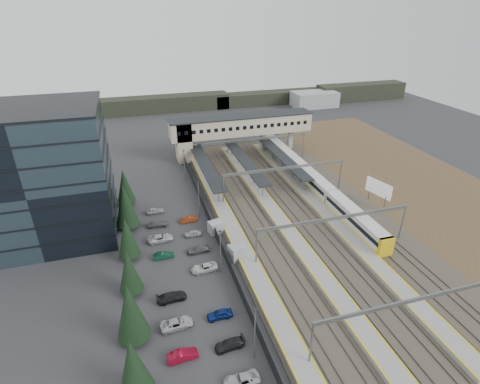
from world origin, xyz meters
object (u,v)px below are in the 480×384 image
object	(u,v)px
office_building	(37,176)
relay_cabin_far	(216,227)
footbridge	(232,128)
billboard	(378,189)
train	(311,179)
relay_cabin_near	(238,252)

from	to	relation	value
office_building	relay_cabin_far	world-z (taller)	office_building
office_building	relay_cabin_far	size ratio (longest dim) A/B	8.11
footbridge	billboard	world-z (taller)	footbridge
office_building	relay_cabin_far	xyz separation A→B (m)	(29.89, -8.25, -11.03)
office_building	footbridge	size ratio (longest dim) A/B	0.60
office_building	relay_cabin_far	distance (m)	32.91
office_building	relay_cabin_far	bearing A→B (deg)	-15.44
footbridge	train	bearing A→B (deg)	-64.25
billboard	relay_cabin_far	bearing A→B (deg)	-178.82
relay_cabin_near	billboard	distance (m)	35.28
relay_cabin_near	footbridge	distance (m)	49.00
office_building	relay_cabin_near	world-z (taller)	office_building
relay_cabin_near	train	world-z (taller)	train
billboard	relay_cabin_near	bearing A→B (deg)	-164.27
office_building	relay_cabin_near	bearing A→B (deg)	-28.23
office_building	train	distance (m)	57.10
footbridge	train	distance (m)	28.92
billboard	office_building	bearing A→B (deg)	173.47
footbridge	billboard	size ratio (longest dim) A/B	6.38
train	office_building	bearing A→B (deg)	-175.40
train	footbridge	bearing A→B (deg)	115.75
billboard	footbridge	bearing A→B (deg)	120.31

